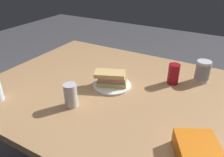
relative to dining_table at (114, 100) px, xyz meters
name	(u,v)px	position (x,y,z in m)	size (l,w,h in m)	color
dining_table	(114,100)	(0.00, 0.00, 0.00)	(1.48, 1.15, 0.73)	tan
paper_plate	(112,85)	(0.02, -0.02, 0.09)	(0.22, 0.22, 0.01)	white
sandwich	(111,78)	(0.03, -0.01, 0.13)	(0.20, 0.16, 0.08)	#DBB26B
soda_can_red	(174,74)	(-0.27, -0.23, 0.14)	(0.07, 0.07, 0.12)	maroon
plastic_cup_stack	(203,71)	(-0.42, -0.34, 0.15)	(0.08, 0.08, 0.13)	silver
soda_can_silver	(71,95)	(0.10, 0.26, 0.14)	(0.07, 0.07, 0.12)	silver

